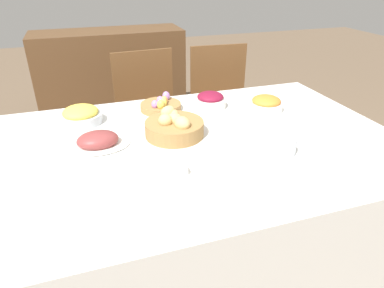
# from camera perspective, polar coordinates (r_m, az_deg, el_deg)

# --- Properties ---
(ground_plane) EXTENTS (12.00, 12.00, 0.00)m
(ground_plane) POSITION_cam_1_polar(r_m,az_deg,el_deg) (1.93, -0.38, -19.19)
(ground_plane) COLOR brown
(dining_table) EXTENTS (1.86, 1.17, 0.72)m
(dining_table) POSITION_cam_1_polar(r_m,az_deg,el_deg) (1.68, -0.42, -10.76)
(dining_table) COLOR silver
(dining_table) RESTS_ON ground
(chair_far_center) EXTENTS (0.45, 0.45, 0.90)m
(chair_far_center) POSITION_cam_1_polar(r_m,az_deg,el_deg) (2.39, -7.08, 4.85)
(chair_far_center) COLOR brown
(chair_far_center) RESTS_ON ground
(chair_far_right) EXTENTS (0.45, 0.45, 0.90)m
(chair_far_right) POSITION_cam_1_polar(r_m,az_deg,el_deg) (2.54, 5.09, 6.38)
(chair_far_right) COLOR brown
(chair_far_right) RESTS_ON ground
(sideboard) EXTENTS (1.30, 0.44, 0.89)m
(sideboard) POSITION_cam_1_polar(r_m,az_deg,el_deg) (3.32, -13.17, 10.32)
(sideboard) COLOR brown
(sideboard) RESTS_ON ground
(bread_basket) EXTENTS (0.26, 0.26, 0.12)m
(bread_basket) POSITION_cam_1_polar(r_m,az_deg,el_deg) (1.53, -2.99, 2.96)
(bread_basket) COLOR #9E7542
(bread_basket) RESTS_ON dining_table
(egg_basket) EXTENTS (0.21, 0.21, 0.08)m
(egg_basket) POSITION_cam_1_polar(r_m,az_deg,el_deg) (1.82, -5.19, 6.41)
(egg_basket) COLOR #9E7542
(egg_basket) RESTS_ON dining_table
(ham_platter) EXTENTS (0.27, 0.19, 0.07)m
(ham_platter) POSITION_cam_1_polar(r_m,az_deg,el_deg) (1.49, -15.41, 0.46)
(ham_platter) COLOR white
(ham_platter) RESTS_ON dining_table
(beet_salad_bowl) EXTENTS (0.16, 0.16, 0.08)m
(beet_salad_bowl) POSITION_cam_1_polar(r_m,az_deg,el_deg) (1.84, 3.06, 7.27)
(beet_salad_bowl) COLOR white
(beet_salad_bowl) RESTS_ON dining_table
(pineapple_bowl) EXTENTS (0.20, 0.20, 0.09)m
(pineapple_bowl) POSITION_cam_1_polar(r_m,az_deg,el_deg) (1.74, -18.03, 4.58)
(pineapple_bowl) COLOR silver
(pineapple_bowl) RESTS_ON dining_table
(carrot_bowl) EXTENTS (0.17, 0.17, 0.08)m
(carrot_bowl) POSITION_cam_1_polar(r_m,az_deg,el_deg) (1.84, 12.24, 6.55)
(carrot_bowl) COLOR white
(carrot_bowl) RESTS_ON dining_table
(dinner_plate) EXTENTS (0.24, 0.24, 0.01)m
(dinner_plate) POSITION_cam_1_polar(r_m,az_deg,el_deg) (1.20, 9.61, -7.28)
(dinner_plate) COLOR white
(dinner_plate) RESTS_ON dining_table
(fork) EXTENTS (0.01, 0.19, 0.00)m
(fork) POSITION_cam_1_polar(r_m,az_deg,el_deg) (1.15, 2.96, -8.81)
(fork) COLOR #B7B7BC
(fork) RESTS_ON dining_table
(knife) EXTENTS (0.01, 0.19, 0.00)m
(knife) POSITION_cam_1_polar(r_m,az_deg,el_deg) (1.27, 15.57, -6.00)
(knife) COLOR #B7B7BC
(knife) RESTS_ON dining_table
(spoon) EXTENTS (0.01, 0.19, 0.00)m
(spoon) POSITION_cam_1_polar(r_m,az_deg,el_deg) (1.28, 16.70, -5.73)
(spoon) COLOR #B7B7BC
(spoon) RESTS_ON dining_table
(drinking_cup) EXTENTS (0.07, 0.07, 0.07)m
(drinking_cup) POSITION_cam_1_polar(r_m,az_deg,el_deg) (1.42, 15.63, -0.44)
(drinking_cup) COLOR silver
(drinking_cup) RESTS_ON dining_table
(butter_dish) EXTENTS (0.12, 0.08, 0.03)m
(butter_dish) POSITION_cam_1_polar(r_m,az_deg,el_deg) (1.27, -3.81, -4.21)
(butter_dish) COLOR white
(butter_dish) RESTS_ON dining_table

